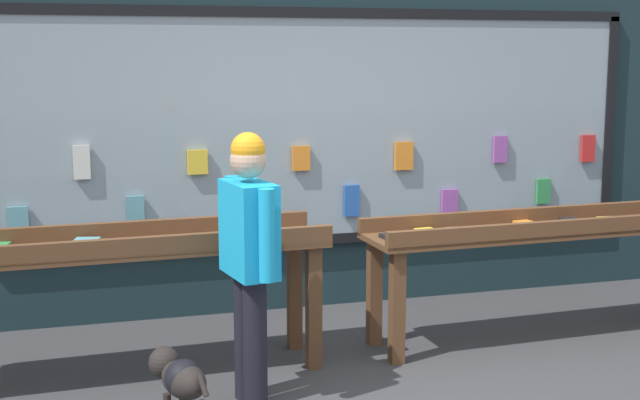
% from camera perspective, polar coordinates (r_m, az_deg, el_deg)
% --- Properties ---
extents(shopfront_facade, '(7.87, 0.29, 3.34)m').
position_cam_1_polar(shopfront_facade, '(7.05, -1.86, 6.26)').
color(shopfront_facade, '#192D33').
rests_on(shopfront_facade, ground_plane).
extents(display_table_left, '(2.60, 0.68, 0.95)m').
position_cam_1_polar(display_table_left, '(5.67, -12.64, -3.75)').
color(display_table_left, brown).
rests_on(display_table_left, ground_plane).
extents(display_table_right, '(2.60, 0.64, 0.90)m').
position_cam_1_polar(display_table_right, '(6.55, 13.96, -2.42)').
color(display_table_right, brown).
rests_on(display_table_right, ground_plane).
extents(person_browsing, '(0.28, 0.63, 1.59)m').
position_cam_1_polar(person_browsing, '(5.13, -4.55, -3.15)').
color(person_browsing, black).
rests_on(person_browsing, ground_plane).
extents(small_dog, '(0.32, 0.52, 0.43)m').
position_cam_1_polar(small_dog, '(4.96, -8.94, -11.18)').
color(small_dog, black).
rests_on(small_dog, ground_plane).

